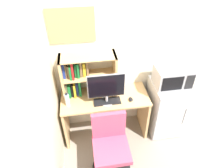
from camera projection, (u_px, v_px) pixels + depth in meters
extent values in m
cube|color=silver|center=(188.00, 49.00, 3.03)|extent=(6.40, 0.04, 2.60)
cube|color=tan|center=(105.00, 98.00, 2.96)|extent=(1.28, 0.55, 0.03)
cube|color=tan|center=(66.00, 121.00, 3.12)|extent=(0.04, 0.50, 0.75)
cube|color=tan|center=(143.00, 112.00, 3.28)|extent=(0.04, 0.50, 0.75)
cube|color=tan|center=(63.00, 78.00, 2.79)|extent=(0.03, 0.29, 0.63)
cube|color=tan|center=(115.00, 73.00, 2.89)|extent=(0.03, 0.29, 0.63)
cube|color=tan|center=(87.00, 57.00, 2.65)|extent=(0.76, 0.29, 0.01)
cube|color=tan|center=(89.00, 75.00, 2.84)|extent=(0.70, 0.29, 0.01)
cube|color=silver|center=(67.00, 88.00, 2.95)|extent=(0.02, 0.18, 0.21)
cube|color=#197233|center=(69.00, 88.00, 2.95)|extent=(0.04, 0.22, 0.21)
cube|color=black|center=(72.00, 88.00, 2.96)|extent=(0.03, 0.19, 0.21)
cube|color=gold|center=(75.00, 88.00, 2.95)|extent=(0.03, 0.23, 0.22)
cube|color=navy|center=(77.00, 87.00, 2.97)|extent=(0.03, 0.16, 0.21)
cube|color=#197233|center=(80.00, 85.00, 2.95)|extent=(0.03, 0.19, 0.28)
cube|color=navy|center=(63.00, 68.00, 2.74)|extent=(0.03, 0.17, 0.26)
cube|color=brown|center=(66.00, 69.00, 2.76)|extent=(0.02, 0.16, 0.21)
cube|color=brown|center=(68.00, 70.00, 2.77)|extent=(0.03, 0.17, 0.19)
cube|color=#197233|center=(70.00, 70.00, 2.75)|extent=(0.03, 0.23, 0.21)
cube|color=#B21E1E|center=(72.00, 68.00, 2.74)|extent=(0.03, 0.23, 0.26)
cube|color=#197233|center=(75.00, 68.00, 2.77)|extent=(0.03, 0.17, 0.21)
cube|color=#197233|center=(78.00, 68.00, 2.77)|extent=(0.03, 0.20, 0.22)
cube|color=brown|center=(81.00, 66.00, 2.77)|extent=(0.03, 0.17, 0.26)
cube|color=gold|center=(84.00, 68.00, 2.79)|extent=(0.04, 0.17, 0.21)
cube|color=brown|center=(87.00, 66.00, 2.78)|extent=(0.03, 0.17, 0.24)
cylinder|color=#B7B7BC|center=(107.00, 101.00, 2.87)|extent=(0.21, 0.21, 0.02)
cylinder|color=#B7B7BC|center=(107.00, 98.00, 2.83)|extent=(0.04, 0.04, 0.10)
cube|color=#B7B7BC|center=(106.00, 86.00, 2.70)|extent=(0.51, 0.01, 0.37)
cube|color=black|center=(106.00, 86.00, 2.70)|extent=(0.49, 0.02, 0.35)
cube|color=black|center=(107.00, 101.00, 2.86)|extent=(0.38, 0.15, 0.02)
ellipsoid|color=black|center=(131.00, 99.00, 2.89)|extent=(0.06, 0.09, 0.04)
cylinder|color=silver|center=(67.00, 100.00, 2.76)|extent=(0.06, 0.06, 0.19)
cylinder|color=black|center=(66.00, 94.00, 2.69)|extent=(0.03, 0.03, 0.02)
cube|color=silver|center=(166.00, 107.00, 3.24)|extent=(0.52, 0.54, 0.93)
cube|color=silver|center=(172.00, 120.00, 3.03)|extent=(0.50, 0.01, 0.89)
cylinder|color=#B2B2B7|center=(185.00, 117.00, 3.01)|extent=(0.01, 0.01, 0.33)
cube|color=#ADADB2|center=(172.00, 76.00, 2.87)|extent=(0.50, 0.34, 0.28)
cube|color=black|center=(173.00, 84.00, 2.72)|extent=(0.30, 0.01, 0.22)
cube|color=black|center=(190.00, 82.00, 2.75)|extent=(0.12, 0.01, 0.23)
cylinder|color=black|center=(111.00, 168.00, 2.89)|extent=(0.54, 0.54, 0.04)
cylinder|color=black|center=(111.00, 160.00, 2.76)|extent=(0.04, 0.04, 0.42)
cube|color=#D84766|center=(111.00, 150.00, 2.62)|extent=(0.47, 0.47, 0.07)
cube|color=#D84766|center=(109.00, 125.00, 2.64)|extent=(0.44, 0.06, 0.42)
cube|color=tan|center=(71.00, 26.00, 2.50)|extent=(0.59, 0.02, 0.45)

